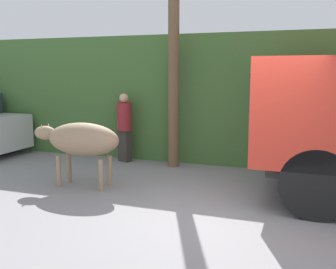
{
  "coord_description": "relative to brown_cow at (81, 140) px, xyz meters",
  "views": [
    {
      "loc": [
        1.0,
        -5.83,
        2.24
      ],
      "look_at": [
        -1.46,
        1.07,
        1.08
      ],
      "focal_mm": 42.0,
      "sensor_mm": 36.0,
      "label": 1
    }
  ],
  "objects": [
    {
      "name": "building_backdrop",
      "position": [
        0.5,
        4.0,
        0.6
      ],
      "size": [
        6.35,
        2.7,
        3.04
      ],
      "color": "#8CC69E",
      "rests_on": "ground_plane"
    },
    {
      "name": "ground_plane",
      "position": [
        3.13,
        -0.7,
        -0.94
      ],
      "size": [
        60.0,
        60.0,
        0.0
      ],
      "primitive_type": "plane",
      "color": "gray"
    },
    {
      "name": "pedestrian_on_hill",
      "position": [
        -0.18,
        2.29,
        0.0
      ],
      "size": [
        0.47,
        0.47,
        1.72
      ],
      "rotation": [
        0.0,
        0.0,
        2.77
      ],
      "color": "#38332D",
      "rests_on": "ground_plane"
    },
    {
      "name": "utility_pole",
      "position": [
        1.15,
        2.21,
        2.09
      ],
      "size": [
        0.9,
        0.26,
        5.85
      ],
      "color": "brown",
      "rests_on": "ground_plane"
    },
    {
      "name": "brown_cow",
      "position": [
        0.0,
        0.0,
        0.0
      ],
      "size": [
        1.87,
        0.65,
        1.27
      ],
      "rotation": [
        0.0,
        0.0,
        -0.19
      ],
      "color": "#9E7F60",
      "rests_on": "ground_plane"
    },
    {
      "name": "hillside_embankment",
      "position": [
        3.13,
        5.4,
        0.64
      ],
      "size": [
        32.0,
        5.59,
        3.15
      ],
      "color": "#426B33",
      "rests_on": "ground_plane"
    }
  ]
}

